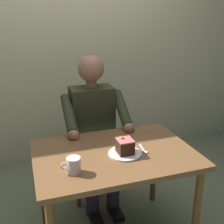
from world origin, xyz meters
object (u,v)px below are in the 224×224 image
object	(u,v)px
dining_table	(114,163)
dessert_spoon	(144,150)
seated_person	(94,129)
cake_slice	(125,146)
chair	(90,140)
coffee_cup	(73,165)

from	to	relation	value
dining_table	dessert_spoon	size ratio (longest dim) A/B	7.49
dining_table	seated_person	xyz separation A→B (m)	(0.00, -0.52, 0.04)
seated_person	cake_slice	bearing A→B (deg)	95.62
chair	dessert_spoon	size ratio (longest dim) A/B	6.27
dessert_spoon	seated_person	bearing A→B (deg)	-70.64
dining_table	chair	xyz separation A→B (m)	(0.00, -0.69, -0.14)
dining_table	chair	size ratio (longest dim) A/B	1.19
chair	dining_table	bearing A→B (deg)	90.00
cake_slice	dining_table	bearing A→B (deg)	-42.44
chair	cake_slice	xyz separation A→B (m)	(-0.06, 0.74, 0.28)
dining_table	dessert_spoon	world-z (taller)	dessert_spoon
cake_slice	coffee_cup	bearing A→B (deg)	18.05
dining_table	cake_slice	xyz separation A→B (m)	(-0.06, 0.05, 0.15)
cake_slice	seated_person	bearing A→B (deg)	-84.38
coffee_cup	dessert_spoon	distance (m)	0.53
chair	cake_slice	world-z (taller)	chair
dining_table	chair	bearing A→B (deg)	-90.00
cake_slice	chair	bearing A→B (deg)	-85.65
seated_person	coffee_cup	xyz separation A→B (m)	(0.31, 0.69, 0.10)
dining_table	dessert_spoon	bearing A→B (deg)	166.77
seated_person	cake_slice	size ratio (longest dim) A/B	11.12
cake_slice	coffee_cup	distance (m)	0.39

